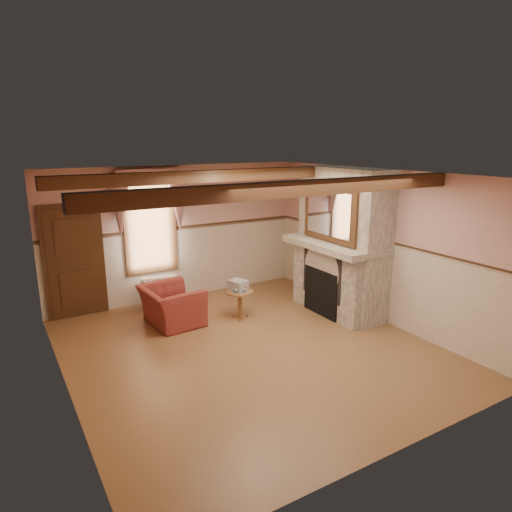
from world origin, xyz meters
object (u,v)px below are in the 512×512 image
mantel_clock (316,231)px  oil_lamp (315,229)px  radiator (159,291)px  armchair (171,306)px  bowl (328,237)px  side_table (240,305)px

mantel_clock → oil_lamp: oil_lamp is taller
radiator → oil_lamp: 3.42m
armchair → bowl: (2.95, -0.81, 1.11)m
mantel_clock → side_table: bearing=180.0°
armchair → side_table: armchair is taller
mantel_clock → oil_lamp: 0.04m
armchair → oil_lamp: bearing=-102.4°
mantel_clock → oil_lamp: size_ratio=0.86×
side_table → radiator: bearing=125.7°
armchair → bowl: bearing=-110.0°
armchair → mantel_clock: 3.20m
armchair → side_table: bearing=-113.8°
bowl → mantel_clock: bearing=90.0°
radiator → oil_lamp: (2.82, -1.47, 1.26)m
side_table → mantel_clock: (1.75, -0.00, 1.25)m
side_table → mantel_clock: mantel_clock is taller
side_table → bowl: (1.75, -0.39, 1.19)m
radiator → mantel_clock: (2.82, -1.48, 1.22)m
bowl → radiator: bearing=146.4°
oil_lamp → radiator: bearing=152.5°
side_table → oil_lamp: bearing=0.5°
bowl → oil_lamp: size_ratio=1.31×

